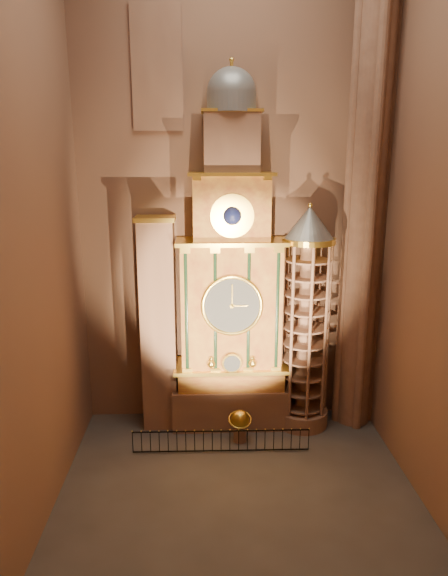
{
  "coord_description": "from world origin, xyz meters",
  "views": [
    {
      "loc": [
        -1.28,
        -18.05,
        12.72
      ],
      "look_at": [
        -0.4,
        3.0,
        7.37
      ],
      "focal_mm": 32.0,
      "sensor_mm": 36.0,
      "label": 1
    }
  ],
  "objects_px": {
    "portrait_tower": "(159,324)",
    "iron_railing": "(221,441)",
    "stair_turret": "(305,322)",
    "astronomical_clock": "(231,292)",
    "celestial_globe": "(240,423)"
  },
  "relations": [
    {
      "from": "portrait_tower",
      "to": "iron_railing",
      "type": "distance_m",
      "value": 6.04
    },
    {
      "from": "portrait_tower",
      "to": "iron_railing",
      "type": "bearing_deg",
      "value": -43.79
    },
    {
      "from": "stair_turret",
      "to": "portrait_tower",
      "type": "bearing_deg",
      "value": 177.67
    },
    {
      "from": "astronomical_clock",
      "to": "iron_railing",
      "type": "bearing_deg",
      "value": -101.75
    },
    {
      "from": "iron_railing",
      "to": "celestial_globe",
      "type": "bearing_deg",
      "value": 45.48
    },
    {
      "from": "portrait_tower",
      "to": "iron_railing",
      "type": "xyz_separation_m",
      "value": [
        2.84,
        -2.72,
        -4.59
      ]
    },
    {
      "from": "portrait_tower",
      "to": "iron_railing",
      "type": "relative_size",
      "value": 1.31
    },
    {
      "from": "stair_turret",
      "to": "iron_railing",
      "type": "relative_size",
      "value": 1.38
    },
    {
      "from": "portrait_tower",
      "to": "celestial_globe",
      "type": "bearing_deg",
      "value": -25.75
    },
    {
      "from": "astronomical_clock",
      "to": "celestial_globe",
      "type": "bearing_deg",
      "value": -79.23
    },
    {
      "from": "astronomical_clock",
      "to": "portrait_tower",
      "type": "height_order",
      "value": "astronomical_clock"
    },
    {
      "from": "astronomical_clock",
      "to": "portrait_tower",
      "type": "bearing_deg",
      "value": 179.71
    },
    {
      "from": "portrait_tower",
      "to": "celestial_globe",
      "type": "xyz_separation_m",
      "value": [
        3.74,
        -1.8,
        -4.23
      ]
    },
    {
      "from": "astronomical_clock",
      "to": "portrait_tower",
      "type": "xyz_separation_m",
      "value": [
        -3.4,
        0.02,
        -1.53
      ]
    },
    {
      "from": "celestial_globe",
      "to": "portrait_tower",
      "type": "bearing_deg",
      "value": 154.25
    }
  ]
}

